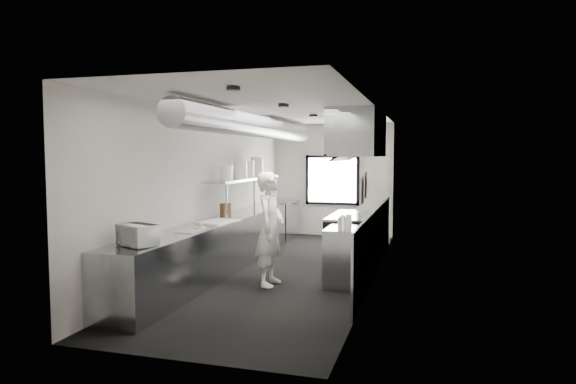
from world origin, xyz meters
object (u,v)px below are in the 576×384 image
Objects in this scene: knife_block at (225,209)px; squeeze_bottle_d at (347,221)px; squeeze_bottle_b at (344,223)px; exhaust_hood at (358,135)px; deli_tub_b at (157,233)px; plate_stack_a at (226,173)px; plate_stack_c at (248,169)px; bottle_station at (348,257)px; squeeze_bottle_a at (340,224)px; small_plate at (200,227)px; microwave at (137,235)px; plate_stack_d at (257,167)px; prep_counter at (217,247)px; squeeze_bottle_e at (350,220)px; line_cook at (270,229)px; far_work_table at (279,220)px; plate_stack_b at (241,170)px; pass_shelf at (245,180)px; deli_tub_a at (151,235)px; cutting_board at (218,221)px; range at (354,240)px; squeeze_bottle_c at (342,222)px.

knife_block is 2.55m from squeeze_bottle_d.
squeeze_bottle_b is (2.42, -1.10, -0.02)m from knife_block.
deli_tub_b is at bearing -129.06° from exhaust_hood.
plate_stack_c reaches higher than plate_stack_a.
plate_stack_a is (-2.37, 0.83, 1.25)m from bottle_station.
knife_block reaches higher than squeeze_bottle_a.
small_plate is 2.31m from squeeze_bottle_d.
microwave is 0.74m from deli_tub_b.
deli_tub_b is at bearing -90.64° from plate_stack_d.
squeeze_bottle_e reaches higher than prep_counter.
squeeze_bottle_e is at bearing -61.15° from line_cook.
prep_counter is 14.66× the size of plate_stack_d.
squeeze_bottle_b is at bearing -60.68° from far_work_table.
bottle_station is 6.71× the size of deli_tub_b.
small_plate is at bearing -163.97° from bottle_station.
prep_counter and bottle_station have the same top height.
microwave is at bearing -67.81° from knife_block.
far_work_table is 3.68× the size of plate_stack_b.
microwave is at bearing -89.00° from pass_shelf.
deli_tub_b is 0.91m from small_plate.
exhaust_hood is 12.84× the size of squeeze_bottle_e.
deli_tub_a is 0.71× the size of squeeze_bottle_b.
prep_counter is 26.37× the size of knife_block.
prep_counter is 2.20m from plate_stack_c.
plate_stack_a is 0.66× the size of plate_stack_d.
bottle_station and far_work_table have the same top height.
microwave reaches higher than prep_counter.
plate_stack_c reaches higher than bottle_station.
plate_stack_c reaches higher than deli_tub_b.
plate_stack_d is at bearing 131.49° from squeeze_bottle_b.
microwave is at bearing -92.51° from small_plate.
exhaust_hood reaches higher than deli_tub_a.
knife_block is at bearing 152.71° from squeeze_bottle_a.
line_cook is 10.31× the size of squeeze_bottle_e.
plate_stack_a is at bearing 163.86° from squeeze_bottle_d.
plate_stack_a reaches higher than pass_shelf.
pass_shelf is 9.20× the size of plate_stack_b.
exhaust_hood is 2.36m from plate_stack_b.
bottle_station is 0.75× the size of far_work_table.
cutting_board is 2.60m from plate_stack_d.
deli_tub_a is 0.99× the size of deli_tub_b.
range is 2.84m from plate_stack_d.
bottle_station is at bearing -59.47° from far_work_table.
squeeze_bottle_c is at bearing -161.33° from bottle_station.
plate_stack_b reaches higher than deli_tub_a.
small_plate reaches higher than prep_counter.
small_plate is at bearing -62.08° from knife_block.
plate_stack_a reaches higher than range.
prep_counter is 13.42× the size of microwave.
squeeze_bottle_c is at bearing -101.63° from squeeze_bottle_e.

